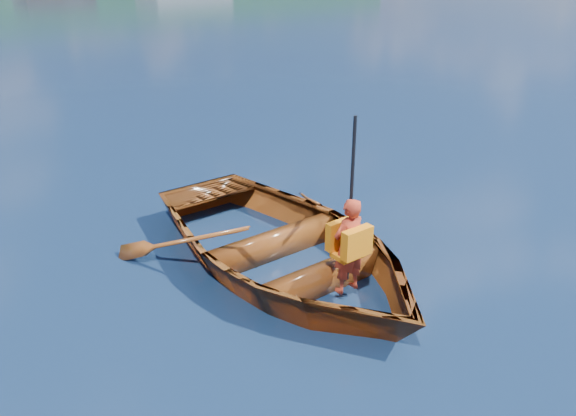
# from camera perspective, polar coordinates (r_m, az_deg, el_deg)

# --- Properties ---
(ground) EXTENTS (600.00, 600.00, 0.00)m
(ground) POSITION_cam_1_polar(r_m,az_deg,el_deg) (6.55, 1.38, -5.48)
(ground) COLOR #121E3D
(ground) RESTS_ON ground
(rowboat) EXTENTS (2.95, 4.10, 0.84)m
(rowboat) POSITION_cam_1_polar(r_m,az_deg,el_deg) (6.31, -0.53, -3.87)
(rowboat) COLOR brown
(rowboat) RESTS_ON ground
(child_paddler) EXTENTS (0.38, 0.34, 1.78)m
(child_paddler) POSITION_cam_1_polar(r_m,az_deg,el_deg) (5.62, 6.17, -3.69)
(child_paddler) COLOR #B5341E
(child_paddler) RESTS_ON ground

